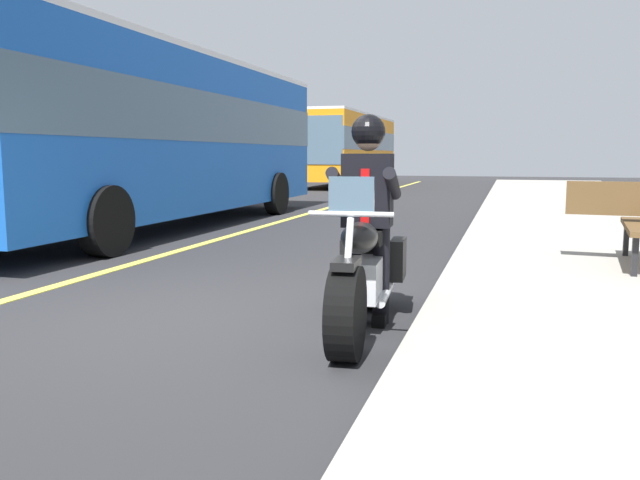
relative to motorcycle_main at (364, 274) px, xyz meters
name	(u,v)px	position (x,y,z in m)	size (l,w,h in m)	color
ground_plane	(184,319)	(0.15, -1.56, -0.45)	(80.00, 80.00, 0.00)	#28282B
motorcycle_main	(364,274)	(0.00, 0.00, 0.00)	(2.22, 0.70, 1.26)	black
rider_main	(367,200)	(-0.19, -0.02, 0.58)	(0.65, 0.58, 1.74)	black
bus_near	(347,145)	(-24.83, -6.35, 1.42)	(11.05, 2.70, 3.30)	orange
bus_far	(160,131)	(-6.23, -5.45, 1.42)	(11.05, 2.70, 3.30)	blue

